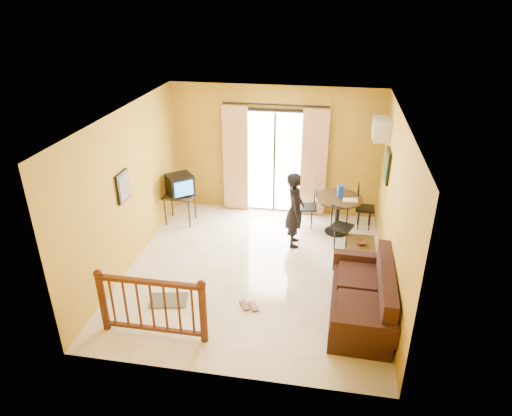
% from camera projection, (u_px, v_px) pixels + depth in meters
% --- Properties ---
extents(ground, '(5.00, 5.00, 0.00)m').
position_uv_depth(ground, '(255.00, 270.00, 8.19)').
color(ground, beige).
rests_on(ground, ground).
extents(room_shell, '(5.00, 5.00, 5.00)m').
position_uv_depth(room_shell, '(255.00, 183.00, 7.44)').
color(room_shell, white).
rests_on(room_shell, ground).
extents(balcony_door, '(2.25, 0.14, 2.46)m').
position_uv_depth(balcony_door, '(274.00, 161.00, 9.82)').
color(balcony_door, black).
rests_on(balcony_door, ground).
extents(tv_table, '(0.63, 0.53, 0.63)m').
position_uv_depth(tv_table, '(180.00, 198.00, 9.64)').
color(tv_table, black).
rests_on(tv_table, ground).
extents(television, '(0.67, 0.66, 0.45)m').
position_uv_depth(television, '(180.00, 185.00, 9.50)').
color(television, black).
rests_on(television, tv_table).
extents(picture_left, '(0.05, 0.42, 0.52)m').
position_uv_depth(picture_left, '(123.00, 187.00, 7.67)').
color(picture_left, black).
rests_on(picture_left, room_shell).
extents(dining_table, '(0.94, 0.94, 0.79)m').
position_uv_depth(dining_table, '(338.00, 205.00, 9.18)').
color(dining_table, black).
rests_on(dining_table, ground).
extents(water_jug, '(0.14, 0.14, 0.25)m').
position_uv_depth(water_jug, '(341.00, 191.00, 9.08)').
color(water_jug, '#1235AF').
rests_on(water_jug, dining_table).
extents(serving_tray, '(0.30, 0.20, 0.02)m').
position_uv_depth(serving_tray, '(350.00, 200.00, 8.98)').
color(serving_tray, white).
rests_on(serving_tray, dining_table).
extents(dining_chairs, '(1.63, 1.37, 0.95)m').
position_uv_depth(dining_chairs, '(336.00, 233.00, 9.40)').
color(dining_chairs, black).
rests_on(dining_chairs, ground).
extents(air_conditioner, '(0.31, 0.60, 0.40)m').
position_uv_depth(air_conditioner, '(381.00, 129.00, 8.65)').
color(air_conditioner, silver).
rests_on(air_conditioner, room_shell).
extents(botanical_print, '(0.05, 0.50, 0.60)m').
position_uv_depth(botanical_print, '(387.00, 166.00, 8.27)').
color(botanical_print, black).
rests_on(botanical_print, room_shell).
extents(coffee_table, '(0.50, 0.90, 0.40)m').
position_uv_depth(coffee_table, '(361.00, 253.00, 8.21)').
color(coffee_table, black).
rests_on(coffee_table, ground).
extents(bowl, '(0.20, 0.20, 0.06)m').
position_uv_depth(bowl, '(361.00, 243.00, 8.21)').
color(bowl, brown).
rests_on(bowl, coffee_table).
extents(sofa, '(0.93, 1.92, 0.91)m').
position_uv_depth(sofa, '(365.00, 300.00, 6.86)').
color(sofa, black).
rests_on(sofa, ground).
extents(standing_person, '(0.43, 0.59, 1.50)m').
position_uv_depth(standing_person, '(295.00, 210.00, 8.69)').
color(standing_person, black).
rests_on(standing_person, ground).
extents(stair_balustrade, '(1.63, 0.13, 1.04)m').
position_uv_depth(stair_balustrade, '(152.00, 303.00, 6.43)').
color(stair_balustrade, '#471E0F').
rests_on(stair_balustrade, ground).
extents(doormat, '(0.67, 0.51, 0.02)m').
position_uv_depth(doormat, '(169.00, 300.00, 7.38)').
color(doormat, '#504B40').
rests_on(doormat, ground).
extents(sandals, '(0.35, 0.27, 0.03)m').
position_uv_depth(sandals, '(249.00, 306.00, 7.24)').
color(sandals, brown).
rests_on(sandals, ground).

